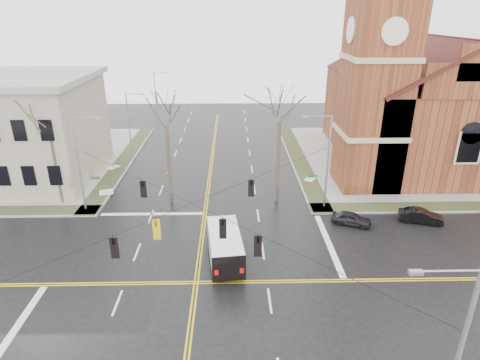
{
  "coord_description": "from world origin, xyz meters",
  "views": [
    {
      "loc": [
        2.58,
        -23.23,
        17.55
      ],
      "look_at": [
        3.21,
        6.0,
        5.28
      ],
      "focal_mm": 30.0,
      "sensor_mm": 36.0,
      "label": 1
    }
  ],
  "objects_px": {
    "tree_nw_near": "(166,120)",
    "tree_ne": "(280,116)",
    "cargo_van": "(225,243)",
    "streetlight_north_a": "(130,121)",
    "signal_pole_se": "(454,357)",
    "signal_pole_nw": "(80,161)",
    "tree_nw_far": "(48,123)",
    "parked_car_b": "(421,216)",
    "parked_car_a": "(351,218)",
    "church": "(415,94)",
    "signal_pole_ne": "(326,160)",
    "streetlight_north_b": "(156,93)"
  },
  "relations": [
    {
      "from": "parked_car_a",
      "to": "signal_pole_se",
      "type": "bearing_deg",
      "value": -163.64
    },
    {
      "from": "tree_nw_far",
      "to": "tree_ne",
      "type": "bearing_deg",
      "value": 0.04
    },
    {
      "from": "church",
      "to": "signal_pole_ne",
      "type": "bearing_deg",
      "value": -135.34
    },
    {
      "from": "tree_nw_near",
      "to": "tree_ne",
      "type": "distance_m",
      "value": 10.56
    },
    {
      "from": "signal_pole_ne",
      "to": "streetlight_north_b",
      "type": "relative_size",
      "value": 1.12
    },
    {
      "from": "parked_car_b",
      "to": "tree_nw_near",
      "type": "distance_m",
      "value": 24.76
    },
    {
      "from": "cargo_van",
      "to": "signal_pole_nw",
      "type": "bearing_deg",
      "value": 140.99
    },
    {
      "from": "tree_ne",
      "to": "signal_pole_se",
      "type": "bearing_deg",
      "value": -80.18
    },
    {
      "from": "signal_pole_nw",
      "to": "tree_nw_near",
      "type": "xyz_separation_m",
      "value": [
        7.84,
        1.64,
        3.38
      ]
    },
    {
      "from": "cargo_van",
      "to": "tree_nw_near",
      "type": "relative_size",
      "value": 0.55
    },
    {
      "from": "signal_pole_nw",
      "to": "tree_nw_far",
      "type": "bearing_deg",
      "value": 151.79
    },
    {
      "from": "signal_pole_nw",
      "to": "parked_car_a",
      "type": "distance_m",
      "value": 25.13
    },
    {
      "from": "signal_pole_ne",
      "to": "tree_nw_near",
      "type": "xyz_separation_m",
      "value": [
        -14.81,
        1.64,
        3.38
      ]
    },
    {
      "from": "streetlight_north_a",
      "to": "tree_ne",
      "type": "relative_size",
      "value": 0.66
    },
    {
      "from": "streetlight_north_a",
      "to": "cargo_van",
      "type": "distance_m",
      "value": 28.23
    },
    {
      "from": "signal_pole_nw",
      "to": "parked_car_b",
      "type": "height_order",
      "value": "signal_pole_nw"
    },
    {
      "from": "signal_pole_se",
      "to": "parked_car_b",
      "type": "bearing_deg",
      "value": 67.5
    },
    {
      "from": "parked_car_a",
      "to": "cargo_van",
      "type": "bearing_deg",
      "value": 136.5
    },
    {
      "from": "tree_nw_far",
      "to": "tree_ne",
      "type": "distance_m",
      "value": 21.35
    },
    {
      "from": "streetlight_north_a",
      "to": "signal_pole_se",
      "type": "bearing_deg",
      "value": -60.91
    },
    {
      "from": "signal_pole_nw",
      "to": "church",
      "type": "bearing_deg",
      "value": 20.21
    },
    {
      "from": "parked_car_b",
      "to": "tree_ne",
      "type": "height_order",
      "value": "tree_ne"
    },
    {
      "from": "streetlight_north_b",
      "to": "tree_nw_far",
      "type": "relative_size",
      "value": 0.71
    },
    {
      "from": "streetlight_north_a",
      "to": "parked_car_b",
      "type": "distance_m",
      "value": 36.22
    },
    {
      "from": "streetlight_north_b",
      "to": "tree_ne",
      "type": "bearing_deg",
      "value": -63.08
    },
    {
      "from": "streetlight_north_b",
      "to": "parked_car_a",
      "type": "relative_size",
      "value": 2.31
    },
    {
      "from": "signal_pole_se",
      "to": "signal_pole_ne",
      "type": "bearing_deg",
      "value": 90.0
    },
    {
      "from": "signal_pole_ne",
      "to": "streetlight_north_b",
      "type": "xyz_separation_m",
      "value": [
        -21.97,
        36.5,
        -0.48
      ]
    },
    {
      "from": "church",
      "to": "cargo_van",
      "type": "relative_size",
      "value": 4.38
    },
    {
      "from": "church",
      "to": "tree_nw_far",
      "type": "height_order",
      "value": "church"
    },
    {
      "from": "parked_car_a",
      "to": "church",
      "type": "bearing_deg",
      "value": -12.96
    },
    {
      "from": "signal_pole_ne",
      "to": "tree_nw_far",
      "type": "relative_size",
      "value": 0.8
    },
    {
      "from": "tree_nw_far",
      "to": "parked_car_b",
      "type": "bearing_deg",
      "value": -7.9
    },
    {
      "from": "streetlight_north_a",
      "to": "parked_car_b",
      "type": "bearing_deg",
      "value": -32.98
    },
    {
      "from": "cargo_van",
      "to": "signal_pole_se",
      "type": "bearing_deg",
      "value": -63.33
    },
    {
      "from": "parked_car_b",
      "to": "tree_nw_near",
      "type": "height_order",
      "value": "tree_nw_near"
    },
    {
      "from": "signal_pole_ne",
      "to": "streetlight_north_b",
      "type": "height_order",
      "value": "signal_pole_ne"
    },
    {
      "from": "signal_pole_se",
      "to": "streetlight_north_b",
      "type": "height_order",
      "value": "signal_pole_se"
    },
    {
      "from": "signal_pole_nw",
      "to": "streetlight_north_a",
      "type": "xyz_separation_m",
      "value": [
        0.67,
        16.5,
        -0.48
      ]
    },
    {
      "from": "cargo_van",
      "to": "tree_ne",
      "type": "bearing_deg",
      "value": 57.13
    },
    {
      "from": "church",
      "to": "tree_nw_near",
      "type": "height_order",
      "value": "church"
    },
    {
      "from": "signal_pole_ne",
      "to": "tree_nw_near",
      "type": "relative_size",
      "value": 0.78
    },
    {
      "from": "signal_pole_ne",
      "to": "parked_car_b",
      "type": "xyz_separation_m",
      "value": [
        8.24,
        -3.11,
        -4.33
      ]
    },
    {
      "from": "signal_pole_se",
      "to": "tree_ne",
      "type": "distance_m",
      "value": 25.25
    },
    {
      "from": "signal_pole_nw",
      "to": "parked_car_b",
      "type": "relative_size",
      "value": 2.4
    },
    {
      "from": "signal_pole_se",
      "to": "streetlight_north_a",
      "type": "bearing_deg",
      "value": 119.09
    },
    {
      "from": "signal_pole_ne",
      "to": "streetlight_north_a",
      "type": "height_order",
      "value": "signal_pole_ne"
    },
    {
      "from": "streetlight_north_a",
      "to": "tree_ne",
      "type": "height_order",
      "value": "tree_ne"
    },
    {
      "from": "streetlight_north_a",
      "to": "parked_car_a",
      "type": "distance_m",
      "value": 31.3
    },
    {
      "from": "cargo_van",
      "to": "streetlight_north_a",
      "type": "bearing_deg",
      "value": 110.5
    }
  ]
}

